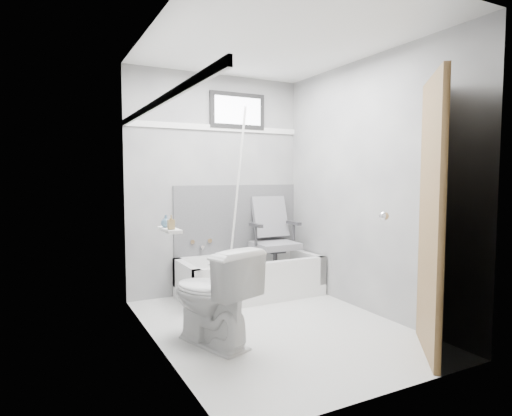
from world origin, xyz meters
TOP-DOWN VIEW (x-y plane):
  - floor at (0.00, 0.00)m, footprint 2.60×2.60m
  - ceiling at (0.00, 0.00)m, footprint 2.60×2.60m
  - wall_back at (0.00, 1.30)m, footprint 2.00×0.02m
  - wall_front at (0.00, -1.30)m, footprint 2.00×0.02m
  - wall_left at (-1.00, 0.00)m, footprint 0.02×2.60m
  - wall_right at (1.00, 0.00)m, footprint 0.02×2.60m
  - bathtub at (0.23, 0.93)m, footprint 1.50×0.70m
  - office_chair at (0.57, 0.98)m, footprint 0.56×0.56m
  - toilet at (-0.62, -0.11)m, footprint 0.65×0.86m
  - door at (0.98, -1.28)m, footprint 0.78×0.78m
  - window at (0.25, 1.29)m, footprint 0.66×0.04m
  - backerboard at (0.25, 1.29)m, footprint 1.50×0.02m
  - trim_back at (0.00, 1.29)m, footprint 2.00×0.02m
  - trim_left at (-0.99, 0.00)m, footprint 0.02×2.60m
  - pole at (0.13, 1.06)m, footprint 0.02×0.48m
  - shelf at (-0.93, -0.06)m, footprint 0.10×0.32m
  - soap_bottle_a at (-0.94, -0.14)m, footprint 0.05×0.05m
  - soap_bottle_b at (-0.94, -0.00)m, footprint 0.10×0.10m
  - faucet at (-0.20, 1.27)m, footprint 0.26×0.10m

SIDE VIEW (x-z plane):
  - floor at x=0.00m, z-range 0.00..0.00m
  - bathtub at x=0.23m, z-range 0.00..0.42m
  - toilet at x=-0.62m, z-range 0.00..0.75m
  - faucet at x=-0.20m, z-range 0.47..0.63m
  - office_chair at x=0.57m, z-range 0.12..1.06m
  - backerboard at x=0.25m, z-range 0.41..1.19m
  - shelf at x=-0.93m, z-range 0.89..0.91m
  - soap_bottle_b at x=-0.94m, z-range 0.91..1.01m
  - soap_bottle_a at x=-0.94m, z-range 0.91..1.02m
  - door at x=0.98m, z-range 0.00..2.00m
  - pole at x=0.13m, z-range 0.10..2.00m
  - wall_back at x=0.00m, z-range 0.00..2.40m
  - wall_front at x=0.00m, z-range 0.00..2.40m
  - wall_left at x=-1.00m, z-range 0.00..2.40m
  - wall_right at x=1.00m, z-range 0.00..2.40m
  - trim_back at x=0.00m, z-range 1.79..1.85m
  - trim_left at x=-0.99m, z-range 1.79..1.85m
  - window at x=0.25m, z-range 1.82..2.22m
  - ceiling at x=0.00m, z-range 2.40..2.40m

